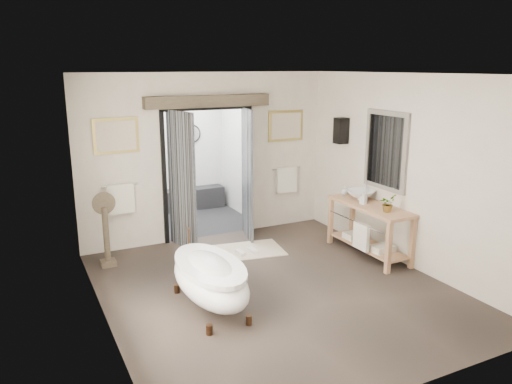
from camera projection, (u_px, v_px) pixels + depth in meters
ground_plane at (275, 289)px, 6.90m from camera, size 5.00×5.00×0.00m
room_shell at (278, 158)px, 6.33m from camera, size 4.52×5.02×2.91m
shower_room at (182, 172)px, 10.14m from camera, size 2.22×2.01×2.51m
back_wall_dressing at (211, 152)px, 8.52m from camera, size 3.82×0.79×2.52m
clawfoot_tub at (210, 278)px, 6.26m from camera, size 0.77×1.71×0.84m
vanity at (368, 226)px, 8.01m from camera, size 0.57×1.60×0.85m
pedestal_mirror at (106, 235)px, 7.59m from camera, size 0.35×0.22×1.17m
rug at (246, 250)px, 8.32m from camera, size 1.31×0.97×0.01m
slippers at (246, 251)px, 8.20m from camera, size 0.32×0.24×0.05m
basin at (361, 195)px, 8.23m from camera, size 0.47×0.47×0.16m
plant at (388, 203)px, 7.52m from camera, size 0.31×0.29×0.27m
soap_bottle_a at (364, 198)px, 7.95m from camera, size 0.11×0.12×0.20m
soap_bottle_b at (344, 191)px, 8.52m from camera, size 0.14×0.14×0.15m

